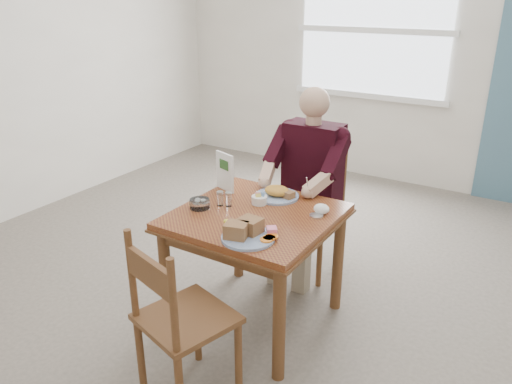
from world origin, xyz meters
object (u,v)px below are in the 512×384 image
Objects in this scene: diner at (308,170)px; chair_near at (179,320)px; near_plate at (247,232)px; far_plate at (278,193)px; table at (255,230)px; chair_far at (312,209)px.

chair_near is at bearing -88.59° from diner.
near_plate is (0.10, 0.47, 0.31)m from chair_near.
far_plate is (-0.04, 1.05, 0.30)m from chair_near.
diner is at bearing 89.11° from far_plate.
table is 0.97× the size of chair_far.
far_plate is (-0.01, 0.28, 0.14)m from table.
near_plate is (0.13, -1.10, 0.31)m from chair_far.
chair_near reaches higher than far_plate.
near_plate is 0.93× the size of far_plate.
chair_far is at bearing 90.00° from table.
near_plate is at bearing -66.00° from table.
near_plate is (0.13, -0.30, 0.15)m from table.
chair_far is 1.57m from chair_near.
chair_near reaches higher than near_plate.
chair_near is (0.04, -1.57, 0.00)m from chair_far.
diner is at bearing 90.00° from table.
near_plate is at bearing -83.08° from chair_far.
table is 0.32m from far_plate.
near_plate is at bearing -76.49° from far_plate.
far_plate is (-0.01, -0.51, 0.30)m from chair_far.
near_plate is (0.13, -1.01, -0.03)m from diner.
chair_far is 2.94× the size of near_plate.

